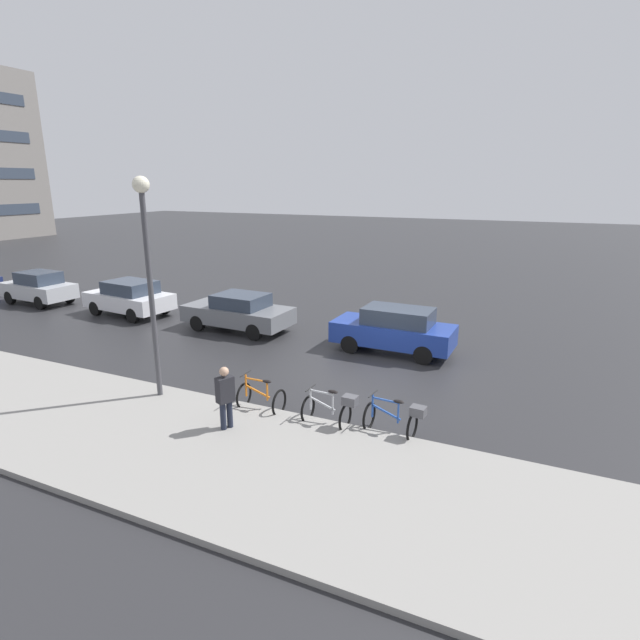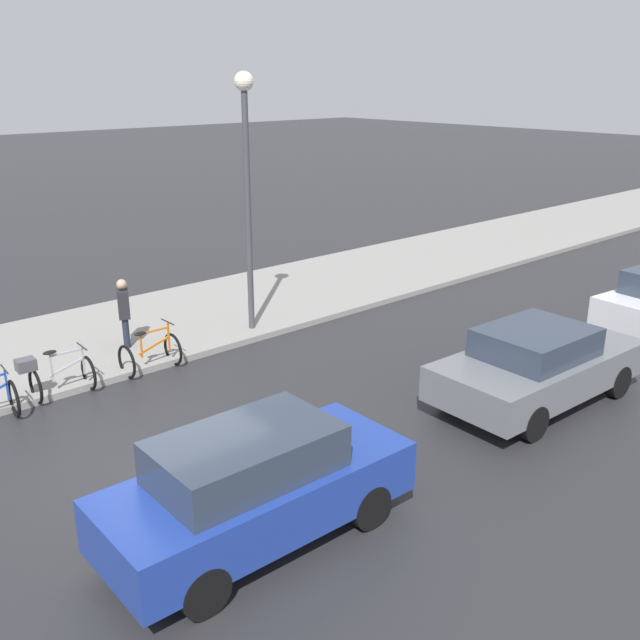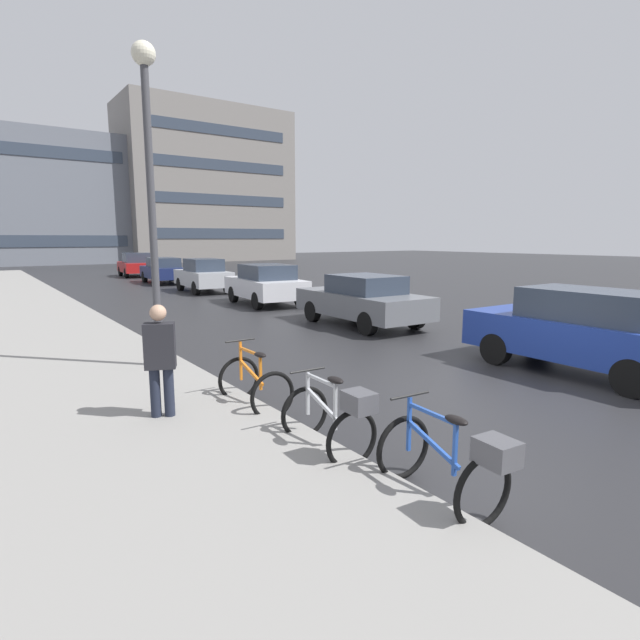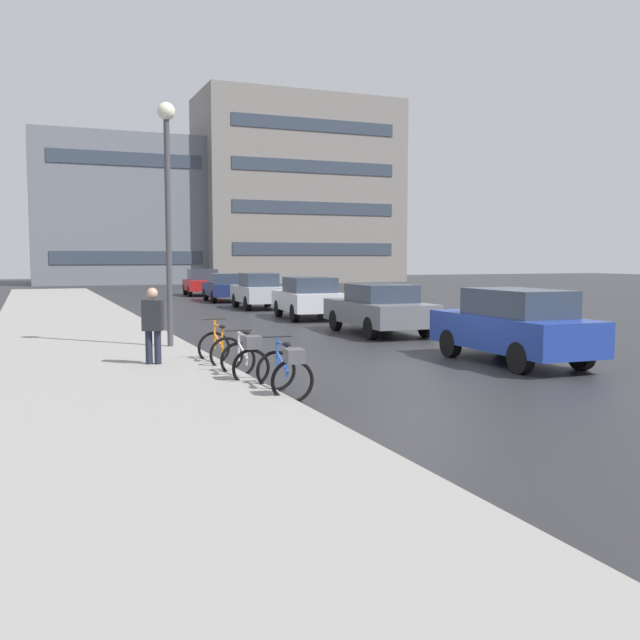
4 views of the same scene
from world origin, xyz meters
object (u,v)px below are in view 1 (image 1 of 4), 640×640
object	(u,v)px
bicycle_third	(261,398)
car_white	(130,297)
bicycle_second	(332,409)
car_grey	(239,312)
car_blue	(394,330)
streetlamp	(147,255)
pedestrian	(225,397)
bicycle_nearest	(397,418)
car_silver	(39,288)

from	to	relation	value
bicycle_third	car_white	distance (m)	12.19
bicycle_second	car_grey	xyz separation A→B (m)	(6.13, 6.75, 0.26)
car_blue	car_grey	xyz separation A→B (m)	(0.06, 6.50, -0.07)
bicycle_second	streetlamp	distance (m)	6.09
car_white	pedestrian	distance (m)	12.79
bicycle_nearest	car_grey	distance (m)	10.20
car_grey	streetlamp	bearing A→B (deg)	-164.92
car_white	car_silver	bearing A→B (deg)	92.29
bicycle_third	bicycle_second	bearing A→B (deg)	-90.75
streetlamp	bicycle_nearest	bearing A→B (deg)	-84.07
car_blue	streetlamp	bearing A→B (deg)	144.17
bicycle_third	pedestrian	world-z (taller)	pedestrian
car_white	car_silver	world-z (taller)	car_silver
car_blue	car_grey	distance (m)	6.50
bicycle_nearest	car_silver	world-z (taller)	car_silver
car_grey	car_silver	distance (m)	11.52
car_silver	streetlamp	world-z (taller)	streetlamp
pedestrian	streetlamp	xyz separation A→B (m)	(0.86, 2.81, 3.05)
bicycle_third	streetlamp	distance (m)	4.68
bicycle_third	car_white	bearing A→B (deg)	59.95
bicycle_nearest	streetlamp	size ratio (longest dim) A/B	0.24
bicycle_second	car_grey	distance (m)	9.12
car_grey	car_silver	xyz separation A→B (m)	(-0.24, 11.51, 0.04)
bicycle_nearest	car_white	size ratio (longest dim) A/B	0.35
bicycle_nearest	car_grey	xyz separation A→B (m)	(5.92, 8.31, 0.28)
bicycle_nearest	bicycle_second	world-z (taller)	bicycle_second
bicycle_nearest	car_grey	bearing A→B (deg)	54.53
car_blue	pedestrian	bearing A→B (deg)	165.52
bicycle_second	bicycle_third	size ratio (longest dim) A/B	1.21
bicycle_third	bicycle_nearest	bearing A→B (deg)	-86.95
car_silver	bicycle_second	bearing A→B (deg)	-107.90
car_blue	streetlamp	world-z (taller)	streetlamp
car_white	streetlamp	xyz separation A→B (m)	(-6.59, -7.59, 3.20)
bicycle_nearest	car_silver	size ratio (longest dim) A/B	0.38
car_white	car_silver	xyz separation A→B (m)	(-0.23, 5.70, 0.00)
streetlamp	pedestrian	bearing A→B (deg)	-106.92
bicycle_nearest	streetlamp	distance (m)	7.44
bicycle_third	car_silver	size ratio (longest dim) A/B	0.29
car_blue	pedestrian	distance (m)	7.64
car_silver	streetlamp	distance (m)	15.08
car_blue	pedestrian	size ratio (longest dim) A/B	2.51
car_silver	pedestrian	bearing A→B (deg)	-114.14
bicycle_third	car_white	world-z (taller)	car_white
car_white	bicycle_nearest	bearing A→B (deg)	-112.71
bicycle_nearest	car_grey	size ratio (longest dim) A/B	0.32
car_grey	pedestrian	distance (m)	8.75
car_blue	bicycle_second	bearing A→B (deg)	-177.66
car_silver	bicycle_nearest	bearing A→B (deg)	-106.00
car_blue	car_white	xyz separation A→B (m)	(0.05, 12.31, -0.03)
bicycle_third	car_white	size ratio (longest dim) A/B	0.27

